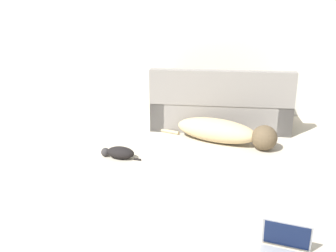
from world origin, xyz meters
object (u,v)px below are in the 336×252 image
object	(u,v)px
dog	(225,132)
cat	(119,153)
couch	(220,108)
laptop_open	(286,245)

from	to	relation	value
dog	cat	size ratio (longest dim) A/B	3.07
couch	cat	distance (m)	1.79
couch	dog	world-z (taller)	couch
dog	laptop_open	distance (m)	2.27
dog	couch	bearing A→B (deg)	116.60
laptop_open	cat	bearing A→B (deg)	149.69
cat	laptop_open	bearing A→B (deg)	146.08
cat	laptop_open	size ratio (longest dim) A/B	1.20
cat	laptop_open	xyz separation A→B (m)	(1.51, -1.69, 0.01)
dog	laptop_open	world-z (taller)	dog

